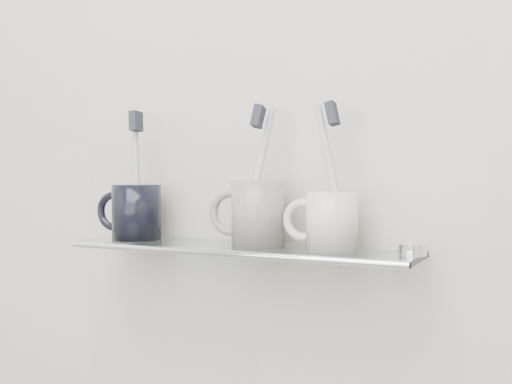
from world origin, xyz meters
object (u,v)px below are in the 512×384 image
Objects in this scene: shelf_glass at (240,249)px; mug_right at (332,221)px; mug_left at (137,212)px; mug_center at (258,214)px.

shelf_glass is 0.14m from mug_right.
mug_left is at bearing 168.94° from mug_right.
mug_center is at bearing -12.47° from mug_left.
mug_center is at bearing 11.08° from shelf_glass.
mug_left is 0.21m from mug_center.
mug_center is (0.03, 0.00, 0.05)m from shelf_glass.
mug_center is 1.18× the size of mug_right.
mug_left is at bearing 178.42° from shelf_glass.
mug_left reaches higher than mug_right.
mug_left reaches higher than shelf_glass.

